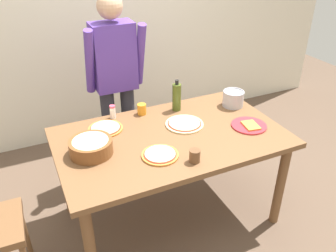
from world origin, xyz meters
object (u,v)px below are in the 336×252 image
(olive_oil_bottle, at_px, (177,97))
(dining_table, at_px, (171,146))
(cup_orange, at_px, (142,109))
(cup_small_brown, at_px, (194,156))
(person_cook, at_px, (116,78))
(steel_pot, at_px, (233,98))
(popcorn_bowl, at_px, (91,146))
(pizza_cooked_on_tray, at_px, (160,155))
(plate_with_slice, at_px, (249,125))
(salt_shaker, at_px, (113,112))
(pizza_second_cooked, at_px, (105,128))
(pizza_raw_on_board, at_px, (184,124))

(olive_oil_bottle, bearing_deg, dining_table, -121.71)
(cup_orange, height_order, cup_small_brown, same)
(person_cook, xyz_separation_m, cup_orange, (0.09, -0.37, -0.14))
(person_cook, bearing_deg, olive_oil_bottle, -48.81)
(steel_pot, bearing_deg, cup_orange, 166.47)
(popcorn_bowl, relative_size, steel_pot, 1.61)
(pizza_cooked_on_tray, height_order, steel_pot, steel_pot)
(pizza_cooked_on_tray, relative_size, steel_pot, 1.40)
(plate_with_slice, bearing_deg, salt_shaker, 147.84)
(pizza_cooked_on_tray, height_order, olive_oil_bottle, olive_oil_bottle)
(pizza_second_cooked, distance_m, steel_pot, 1.06)
(popcorn_bowl, xyz_separation_m, olive_oil_bottle, (0.77, 0.33, 0.05))
(pizza_raw_on_board, bearing_deg, popcorn_bowl, -173.66)
(popcorn_bowl, height_order, steel_pot, steel_pot)
(pizza_second_cooked, height_order, popcorn_bowl, popcorn_bowl)
(plate_with_slice, bearing_deg, pizza_cooked_on_tray, -174.69)
(olive_oil_bottle, relative_size, cup_orange, 3.01)
(pizza_second_cooked, bearing_deg, dining_table, -34.66)
(pizza_second_cooked, relative_size, steel_pot, 1.45)
(dining_table, xyz_separation_m, salt_shaker, (-0.29, 0.42, 0.14))
(person_cook, height_order, popcorn_bowl, person_cook)
(olive_oil_bottle, distance_m, steel_pot, 0.47)
(pizza_raw_on_board, bearing_deg, dining_table, -149.11)
(popcorn_bowl, relative_size, cup_small_brown, 3.29)
(plate_with_slice, relative_size, cup_small_brown, 3.06)
(pizza_raw_on_board, bearing_deg, cup_small_brown, -109.59)
(dining_table, xyz_separation_m, popcorn_bowl, (-0.56, 0.01, 0.15))
(plate_with_slice, xyz_separation_m, cup_small_brown, (-0.58, -0.22, 0.03))
(pizza_cooked_on_tray, xyz_separation_m, cup_orange, (0.10, 0.59, 0.03))
(person_cook, xyz_separation_m, plate_with_slice, (0.73, -0.89, -0.17))
(plate_with_slice, xyz_separation_m, olive_oil_bottle, (-0.37, 0.47, 0.11))
(person_cook, xyz_separation_m, olive_oil_bottle, (0.37, -0.42, -0.07))
(person_cook, bearing_deg, pizza_second_cooked, -116.55)
(pizza_second_cooked, height_order, cup_small_brown, cup_small_brown)
(person_cook, relative_size, olive_oil_bottle, 6.33)
(pizza_cooked_on_tray, relative_size, cup_small_brown, 2.85)
(person_cook, relative_size, cup_small_brown, 19.06)
(cup_orange, distance_m, cup_small_brown, 0.74)
(plate_with_slice, distance_m, popcorn_bowl, 1.15)
(person_cook, bearing_deg, dining_table, -78.35)
(pizza_raw_on_board, relative_size, salt_shaker, 2.68)
(cup_small_brown, bearing_deg, steel_pot, 40.08)
(olive_oil_bottle, relative_size, salt_shaker, 2.42)
(person_cook, bearing_deg, pizza_cooked_on_tray, -90.92)
(cup_small_brown, bearing_deg, salt_shaker, 110.96)
(pizza_raw_on_board, xyz_separation_m, popcorn_bowl, (-0.72, -0.08, 0.05))
(dining_table, xyz_separation_m, steel_pot, (0.66, 0.21, 0.16))
(plate_with_slice, xyz_separation_m, salt_shaker, (-0.87, 0.55, 0.04))
(person_cook, xyz_separation_m, pizza_second_cooked, (-0.24, -0.48, -0.17))
(pizza_raw_on_board, height_order, olive_oil_bottle, olive_oil_bottle)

